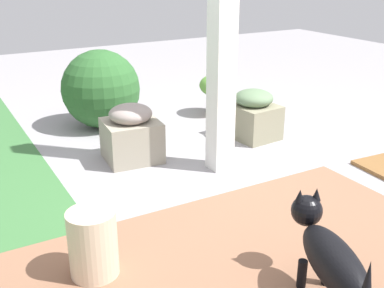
{
  "coord_description": "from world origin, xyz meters",
  "views": [
    {
      "loc": [
        -2.55,
        1.71,
        1.49
      ],
      "look_at": [
        0.1,
        0.2,
        0.31
      ],
      "focal_mm": 44.7,
      "sensor_mm": 36.0,
      "label": 1
    }
  ],
  "objects_px": {
    "round_shrub": "(101,89)",
    "ceramic_urn": "(93,245)",
    "stone_planter_mid": "(132,134)",
    "dog": "(329,255)",
    "stone_planter_nearest": "(253,115)",
    "terracotta_pot_broad": "(218,90)",
    "porch_pillar": "(223,11)"
  },
  "relations": [
    {
      "from": "round_shrub",
      "to": "ceramic_urn",
      "type": "relative_size",
      "value": 2.02
    },
    {
      "from": "stone_planter_mid",
      "to": "dog",
      "type": "distance_m",
      "value": 2.04
    },
    {
      "from": "stone_planter_mid",
      "to": "dog",
      "type": "height_order",
      "value": "dog"
    },
    {
      "from": "ceramic_urn",
      "to": "stone_planter_nearest",
      "type": "bearing_deg",
      "value": -56.56
    },
    {
      "from": "terracotta_pot_broad",
      "to": "ceramic_urn",
      "type": "xyz_separation_m",
      "value": [
        -1.97,
        1.98,
        -0.08
      ]
    },
    {
      "from": "round_shrub",
      "to": "dog",
      "type": "relative_size",
      "value": 1.1
    },
    {
      "from": "stone_planter_nearest",
      "to": "dog",
      "type": "distance_m",
      "value": 2.24
    },
    {
      "from": "porch_pillar",
      "to": "dog",
      "type": "bearing_deg",
      "value": 164.68
    },
    {
      "from": "stone_planter_nearest",
      "to": "round_shrub",
      "type": "distance_m",
      "value": 1.43
    },
    {
      "from": "stone_planter_nearest",
      "to": "ceramic_urn",
      "type": "relative_size",
      "value": 1.26
    },
    {
      "from": "dog",
      "to": "stone_planter_mid",
      "type": "bearing_deg",
      "value": 2.52
    },
    {
      "from": "ceramic_urn",
      "to": "dog",
      "type": "bearing_deg",
      "value": -130.82
    },
    {
      "from": "stone_planter_nearest",
      "to": "round_shrub",
      "type": "relative_size",
      "value": 0.63
    },
    {
      "from": "stone_planter_nearest",
      "to": "stone_planter_mid",
      "type": "xyz_separation_m",
      "value": [
        0.06,
        1.14,
        0.0
      ]
    },
    {
      "from": "stone_planter_mid",
      "to": "dog",
      "type": "relative_size",
      "value": 0.69
    },
    {
      "from": "ceramic_urn",
      "to": "porch_pillar",
      "type": "bearing_deg",
      "value": -57.0
    },
    {
      "from": "round_shrub",
      "to": "ceramic_urn",
      "type": "xyz_separation_m",
      "value": [
        -2.21,
        0.83,
        -0.18
      ]
    },
    {
      "from": "porch_pillar",
      "to": "ceramic_urn",
      "type": "bearing_deg",
      "value": 123.0
    },
    {
      "from": "porch_pillar",
      "to": "stone_planter_nearest",
      "type": "bearing_deg",
      "value": -55.65
    },
    {
      "from": "porch_pillar",
      "to": "round_shrub",
      "type": "bearing_deg",
      "value": 17.64
    },
    {
      "from": "terracotta_pot_broad",
      "to": "dog",
      "type": "bearing_deg",
      "value": 157.19
    },
    {
      "from": "ceramic_urn",
      "to": "terracotta_pot_broad",
      "type": "bearing_deg",
      "value": -45.15
    },
    {
      "from": "stone_planter_mid",
      "to": "round_shrub",
      "type": "bearing_deg",
      "value": -4.95
    },
    {
      "from": "stone_planter_nearest",
      "to": "round_shrub",
      "type": "height_order",
      "value": "round_shrub"
    },
    {
      "from": "stone_planter_nearest",
      "to": "stone_planter_mid",
      "type": "relative_size",
      "value": 1.0
    },
    {
      "from": "porch_pillar",
      "to": "stone_planter_mid",
      "type": "xyz_separation_m",
      "value": [
        0.48,
        0.52,
        -0.95
      ]
    },
    {
      "from": "dog",
      "to": "terracotta_pot_broad",
      "type": "bearing_deg",
      "value": -22.81
    },
    {
      "from": "porch_pillar",
      "to": "stone_planter_mid",
      "type": "height_order",
      "value": "porch_pillar"
    },
    {
      "from": "stone_planter_mid",
      "to": "terracotta_pot_broad",
      "type": "relative_size",
      "value": 1.08
    },
    {
      "from": "dog",
      "to": "ceramic_urn",
      "type": "relative_size",
      "value": 1.84
    },
    {
      "from": "terracotta_pot_broad",
      "to": "dog",
      "type": "distance_m",
      "value": 2.94
    },
    {
      "from": "terracotta_pot_broad",
      "to": "ceramic_urn",
      "type": "height_order",
      "value": "terracotta_pot_broad"
    }
  ]
}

